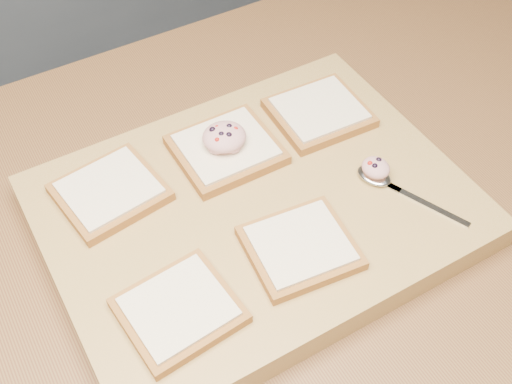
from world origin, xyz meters
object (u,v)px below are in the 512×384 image
tuna_salad_dollop (224,137)px  bread_far_center (226,149)px  cutting_board (256,211)px  spoon (382,180)px

tuna_salad_dollop → bread_far_center: bearing=-12.6°
cutting_board → tuna_salad_dollop: size_ratio=8.87×
cutting_board → spoon: 0.16m
cutting_board → spoon: spoon is taller
cutting_board → bread_far_center: bearing=85.7°
bread_far_center → tuna_salad_dollop: size_ratio=2.24×
bread_far_center → spoon: bread_far_center is taller
cutting_board → tuna_salad_dollop: bearing=86.8°
spoon → tuna_salad_dollop: bearing=135.7°
tuna_salad_dollop → spoon: tuna_salad_dollop is taller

